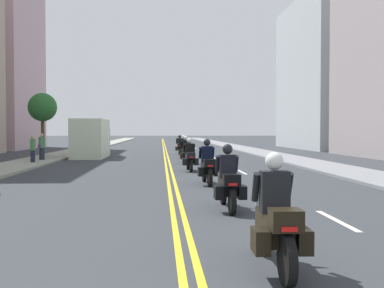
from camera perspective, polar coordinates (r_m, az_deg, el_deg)
name	(u,v)px	position (r m, az deg, el deg)	size (l,w,h in m)	color
ground_plane	(165,149)	(49.99, -3.37, -0.63)	(264.00, 264.00, 0.00)	#313439
sidewalk_left	(86,149)	(50.61, -12.86, -0.57)	(2.87, 144.00, 0.12)	gray
sidewalk_right	(242,148)	(50.75, 6.10, -0.53)	(2.87, 144.00, 0.12)	gray
centreline_yellow_inner	(164,149)	(49.99, -3.50, -0.62)	(0.12, 132.00, 0.01)	yellow
centreline_yellow_outer	(166,149)	(49.99, -3.23, -0.62)	(0.12, 132.00, 0.01)	yellow
lane_dashes_white	(219,160)	(31.25, 3.28, -1.98)	(0.14, 56.40, 0.01)	silver
building_right_2	(338,75)	(54.57, 17.43, 8.09)	(9.75, 16.69, 16.36)	#AEB6B8
motorcycle_0	(275,223)	(6.74, 10.19, -9.54)	(0.77, 2.24, 1.68)	black
motorcycle_1	(228,184)	(11.64, 4.44, -4.86)	(0.76, 2.25, 1.65)	black
motorcycle_2	(207,166)	(17.10, 1.89, -2.74)	(0.77, 2.27, 1.68)	black
motorcycle_3	(190,158)	(22.70, -0.29, -1.69)	(0.78, 2.17, 1.62)	black
motorcycle_4	(186,153)	(27.80, -0.74, -1.07)	(0.77, 2.19, 1.66)	black
motorcycle_5	(184,149)	(32.91, -1.00, -0.64)	(0.77, 2.10, 1.65)	black
motorcycle_6	(180,146)	(38.62, -1.52, -0.30)	(0.76, 2.28, 1.62)	black
pedestrian_0	(42,147)	(31.21, -17.92, -0.35)	(0.38, 0.49, 1.80)	#252A36
pedestrian_2	(33,149)	(28.88, -18.92, -0.62)	(0.23, 0.48, 1.71)	#232338
street_tree_1	(42,108)	(33.70, -17.84, 4.24)	(1.96, 1.96, 4.57)	#513C24
parked_truck	(92,140)	(35.23, -12.17, 0.46)	(2.20, 6.50, 2.80)	beige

